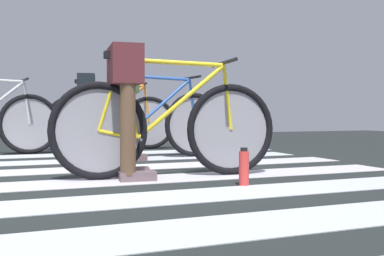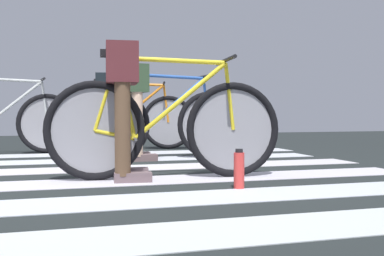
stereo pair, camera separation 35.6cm
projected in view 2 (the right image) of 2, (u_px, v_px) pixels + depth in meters
ground at (90, 179)px, 3.49m from camera, size 18.00×14.00×0.02m
crosswalk_markings at (87, 183)px, 3.21m from camera, size 5.43×5.00×0.00m
bicycle_1_of_4 at (165, 126)px, 3.40m from camera, size 1.73×0.52×0.93m
cyclist_1_of_4 at (122, 93)px, 3.34m from camera, size 0.35×0.43×0.97m
bicycle_2_of_4 at (163, 122)px, 4.88m from camera, size 1.74×0.52×0.93m
cyclist_2_of_4 at (134, 99)px, 4.76m from camera, size 0.34×0.43×0.97m
bicycle_3_of_4 at (1, 122)px, 5.37m from camera, size 1.73×0.52×0.93m
bicycle_4_of_4 at (130, 120)px, 6.21m from camera, size 1.71×0.56×0.93m
cyclist_4_of_4 at (106, 101)px, 6.17m from camera, size 0.38×0.45×1.00m
water_bottle at (239, 170)px, 2.96m from camera, size 0.07×0.07×0.26m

